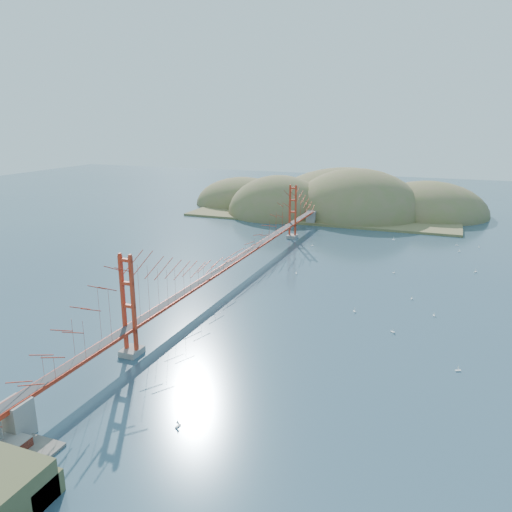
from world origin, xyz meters
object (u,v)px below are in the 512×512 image
(bridge, at_px, (238,236))
(sailboat_0, at_px, (296,273))
(sailboat_1, at_px, (434,315))
(fort, at_px, (4,443))
(sailboat_2, at_px, (393,331))

(bridge, xyz_separation_m, sailboat_0, (8.43, 5.21, -6.87))
(sailboat_1, bearing_deg, bridge, 169.12)
(fort, bearing_deg, sailboat_0, 81.42)
(bridge, height_order, sailboat_2, bridge)
(fort, distance_m, sailboat_0, 53.80)
(fort, distance_m, sailboat_1, 52.01)
(sailboat_0, distance_m, sailboat_1, 25.23)
(sailboat_2, height_order, sailboat_0, sailboat_2)
(sailboat_1, bearing_deg, fort, -126.11)
(bridge, height_order, sailboat_1, bridge)
(sailboat_2, height_order, sailboat_1, sailboat_2)
(fort, xyz_separation_m, sailboat_0, (8.03, 53.19, -0.53))
(sailboat_0, xyz_separation_m, sailboat_1, (22.62, -11.18, -0.00))
(fort, bearing_deg, sailboat_1, 53.89)
(sailboat_2, bearing_deg, sailboat_0, 134.07)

